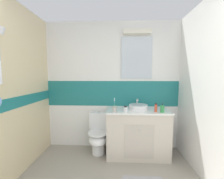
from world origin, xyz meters
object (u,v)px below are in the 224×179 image
at_px(toothbrush_cup, 115,108).
at_px(hair_gel_jar, 126,109).
at_px(toilet, 99,134).
at_px(soap_dispenser, 162,109).
at_px(deodorant_spray_can, 156,108).
at_px(sink_basin, 138,107).

xyz_separation_m(toothbrush_cup, hair_gel_jar, (0.18, -0.00, -0.01)).
xyz_separation_m(toilet, soap_dispenser, (1.10, -0.23, 0.56)).
xyz_separation_m(toilet, hair_gel_jar, (0.49, -0.21, 0.54)).
height_order(toilet, hair_gel_jar, hair_gel_jar).
height_order(toilet, toothbrush_cup, toothbrush_cup).
xyz_separation_m(soap_dispenser, hair_gel_jar, (-0.61, 0.01, -0.01)).
xyz_separation_m(deodorant_spray_can, hair_gel_jar, (-0.51, -0.01, -0.02)).
bearing_deg(deodorant_spray_can, toothbrush_cup, -179.35).
relative_size(toilet, toothbrush_cup, 3.36).
height_order(toothbrush_cup, deodorant_spray_can, toothbrush_cup).
bearing_deg(toothbrush_cup, deodorant_spray_can, 0.65).
bearing_deg(toothbrush_cup, hair_gel_jar, -0.72).
distance_m(deodorant_spray_can, hair_gel_jar, 0.51).
bearing_deg(deodorant_spray_can, soap_dispenser, -13.87).
distance_m(soap_dispenser, deodorant_spray_can, 0.10).
relative_size(toilet, soap_dispenser, 4.83).
bearing_deg(toothbrush_cup, toilet, 145.97).
xyz_separation_m(toilet, deodorant_spray_can, (1.00, -0.20, 0.57)).
xyz_separation_m(sink_basin, hair_gel_jar, (-0.24, -0.19, -0.00)).
height_order(sink_basin, deodorant_spray_can, sink_basin).
relative_size(sink_basin, hair_gel_jar, 3.82).
xyz_separation_m(sink_basin, toilet, (-0.73, 0.02, -0.54)).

